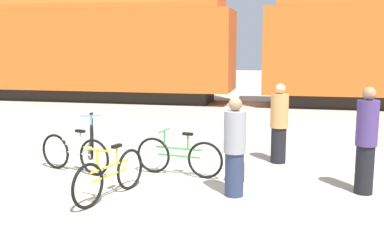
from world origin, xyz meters
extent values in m
plane|color=#B2A893|center=(0.00, 0.00, 0.00)|extent=(80.00, 80.00, 0.00)
cube|color=black|center=(-6.72, 11.80, 0.28)|extent=(10.17, 2.17, 0.55)
cube|color=#CC5B1E|center=(-6.72, 11.80, 2.28)|extent=(12.10, 2.89, 3.46)
cylinder|color=#CC5B1E|center=(-6.72, 11.80, 4.01)|extent=(11.14, 2.75, 2.75)
cube|color=#4C4238|center=(0.00, 11.08, 0.01)|extent=(64.41, 0.07, 0.01)
cube|color=#4C4238|center=(0.00, 12.52, 0.01)|extent=(64.41, 0.07, 0.01)
torus|color=black|center=(-2.55, 1.49, 0.37)|extent=(0.35, 0.70, 0.75)
torus|color=black|center=(-2.98, 2.48, 0.37)|extent=(0.35, 0.70, 0.75)
cylinder|color=teal|center=(-2.76, 1.99, 0.56)|extent=(0.42, 0.89, 0.04)
cylinder|color=teal|center=(-2.76, 1.99, 0.41)|extent=(0.38, 0.81, 0.04)
cylinder|color=teal|center=(-2.84, 2.16, 0.72)|extent=(0.04, 0.04, 0.31)
cube|color=black|center=(-2.84, 2.16, 0.88)|extent=(0.15, 0.22, 0.05)
cylinder|color=teal|center=(-2.64, 1.71, 0.74)|extent=(0.04, 0.04, 0.35)
cylinder|color=teal|center=(-2.64, 1.71, 0.91)|extent=(0.43, 0.21, 0.03)
torus|color=black|center=(-1.25, -1.49, 0.36)|extent=(0.25, 0.70, 0.71)
torus|color=black|center=(-0.95, -0.46, 0.36)|extent=(0.25, 0.70, 0.71)
cylinder|color=gold|center=(-1.10, -0.97, 0.54)|extent=(0.30, 0.91, 0.04)
cylinder|color=gold|center=(-1.10, -0.97, 0.39)|extent=(0.28, 0.83, 0.04)
cylinder|color=gold|center=(-1.04, -0.79, 0.69)|extent=(0.04, 0.04, 0.30)
cube|color=black|center=(-1.04, -0.79, 0.84)|extent=(0.13, 0.21, 0.05)
cylinder|color=gold|center=(-1.18, -1.26, 0.70)|extent=(0.04, 0.04, 0.33)
cylinder|color=gold|center=(-1.18, -1.26, 0.87)|extent=(0.45, 0.16, 0.03)
torus|color=black|center=(-2.87, 0.49, 0.36)|extent=(0.70, 0.26, 0.72)
torus|color=black|center=(-1.90, 0.19, 0.36)|extent=(0.70, 0.26, 0.72)
cylinder|color=silver|center=(-2.39, 0.34, 0.54)|extent=(0.87, 0.29, 0.04)
cylinder|color=silver|center=(-2.39, 0.34, 0.39)|extent=(0.79, 0.27, 0.04)
cylinder|color=silver|center=(-2.22, 0.29, 0.69)|extent=(0.04, 0.04, 0.30)
cube|color=black|center=(-2.22, 0.29, 0.84)|extent=(0.21, 0.13, 0.05)
cylinder|color=silver|center=(-2.66, 0.42, 0.71)|extent=(0.04, 0.04, 0.33)
cylinder|color=silver|center=(-2.66, 0.42, 0.87)|extent=(0.16, 0.45, 0.03)
torus|color=black|center=(-0.85, 0.62, 0.35)|extent=(0.70, 0.16, 0.71)
torus|color=black|center=(0.21, 0.45, 0.35)|extent=(0.70, 0.16, 0.71)
cylinder|color=#338C38|center=(-0.32, 0.53, 0.53)|extent=(0.94, 0.19, 0.04)
cylinder|color=#338C38|center=(-0.32, 0.53, 0.39)|extent=(0.86, 0.17, 0.04)
cylinder|color=#338C38|center=(-0.13, 0.50, 0.68)|extent=(0.04, 0.04, 0.29)
cube|color=black|center=(-0.13, 0.50, 0.83)|extent=(0.21, 0.11, 0.05)
cylinder|color=#338C38|center=(-0.61, 0.58, 0.70)|extent=(0.04, 0.04, 0.33)
cylinder|color=#338C38|center=(-0.61, 0.58, 0.86)|extent=(0.11, 0.46, 0.03)
cylinder|color=#283351|center=(0.86, -0.43, 0.37)|extent=(0.31, 0.31, 0.73)
cylinder|color=gray|center=(0.86, -0.43, 1.08)|extent=(0.37, 0.37, 0.69)
sphere|color=#A37556|center=(0.86, -0.43, 1.54)|extent=(0.22, 0.22, 0.22)
cylinder|color=black|center=(1.53, 1.92, 0.38)|extent=(0.32, 0.32, 0.76)
cylinder|color=tan|center=(1.53, 1.92, 1.12)|extent=(0.37, 0.37, 0.71)
sphere|color=tan|center=(1.53, 1.92, 1.59)|extent=(0.22, 0.22, 0.22)
cylinder|color=black|center=(2.99, 0.14, 0.41)|extent=(0.30, 0.30, 0.83)
cylinder|color=#473370|center=(2.99, 0.14, 1.21)|extent=(0.35, 0.35, 0.76)
sphere|color=#A37556|center=(2.99, 0.14, 1.70)|extent=(0.22, 0.22, 0.22)
cube|color=maroon|center=(0.81, 0.36, 0.17)|extent=(0.28, 0.20, 0.34)
camera|label=1|loc=(1.67, -7.60, 2.45)|focal=42.00mm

